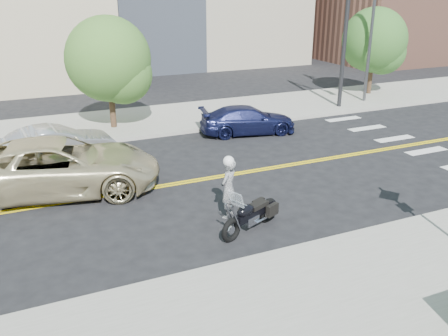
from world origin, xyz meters
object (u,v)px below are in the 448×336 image
suv (59,166)px  parked_car_blue (248,120)px  motorcyclist (229,187)px  parked_car_silver (56,146)px  motorcycle (251,208)px

suv → parked_car_blue: 8.54m
motorcyclist → parked_car_blue: motorcyclist is taller
motorcyclist → parked_car_blue: bearing=-156.9°
motorcyclist → parked_car_silver: motorcyclist is taller
suv → parked_car_silver: 2.62m
motorcycle → parked_car_silver: 8.14m
suv → motorcycle: bearing=-125.4°
suv → parked_car_blue: size_ratio=1.47×
motorcyclist → suv: motorcyclist is taller
motorcyclist → parked_car_blue: 7.87m
motorcycle → suv: (-4.15, 4.47, 0.20)m
suv → parked_car_blue: (7.90, 3.23, -0.24)m
suv → parked_car_silver: bearing=8.8°
motorcycle → suv: 6.10m
motorcycle → parked_car_silver: (-4.02, 7.08, 0.05)m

